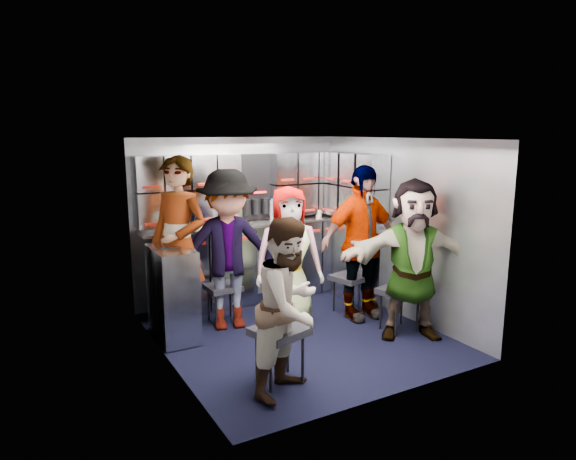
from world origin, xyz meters
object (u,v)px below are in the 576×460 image
jump_seat_near_left (279,334)px  attendant_standing (179,246)px  jump_seat_center (281,290)px  attendant_arc_a (290,307)px  attendant_arc_e (413,259)px  jump_seat_mid_left (223,289)px  attendant_arc_d (360,243)px  attendant_arc_b (228,250)px  attendant_arc_c (289,257)px  jump_seat_mid_right (350,279)px  jump_seat_near_right (400,293)px

jump_seat_near_left → attendant_standing: 1.70m
jump_seat_center → attendant_arc_a: 1.74m
jump_seat_center → attendant_arc_e: attendant_arc_e is taller
jump_seat_near_left → jump_seat_mid_left: size_ratio=1.17×
attendant_arc_d → attendant_arc_b: bearing=162.0°
attendant_arc_e → attendant_arc_a: bearing=-138.3°
attendant_arc_c → attendant_arc_d: (0.84, -0.20, 0.11)m
jump_seat_near_left → attendant_arc_d: size_ratio=0.29×
attendant_arc_a → attendant_arc_b: attendant_arc_b is taller
attendant_arc_a → attendant_arc_e: 1.77m
attendant_arc_a → attendant_arc_e: (1.72, 0.40, 0.10)m
jump_seat_near_left → attendant_arc_d: 1.91m
jump_seat_mid_left → attendant_arc_e: attendant_arc_e is taller
jump_seat_center → attendant_arc_e: size_ratio=0.25×
jump_seat_mid_left → attendant_arc_b: bearing=-90.0°
jump_seat_near_left → jump_seat_mid_right: jump_seat_near_left is taller
jump_seat_mid_left → jump_seat_near_right: bearing=-36.8°
attendant_arc_c → jump_seat_near_right: bearing=-21.8°
attendant_arc_c → jump_seat_center: bearing=106.2°
jump_seat_near_left → attendant_arc_b: attendant_arc_b is taller
jump_seat_near_left → jump_seat_mid_right: bearing=35.8°
attendant_arc_a → jump_seat_center: bearing=34.8°
attendant_arc_c → attendant_arc_e: (0.97, -0.94, 0.06)m
jump_seat_center → attendant_arc_d: bearing=-24.6°
jump_seat_mid_left → attendant_arc_a: (-0.12, -1.78, 0.36)m
jump_seat_mid_right → attendant_arc_e: 1.02m
attendant_arc_b → jump_seat_mid_left: bearing=103.3°
attendant_arc_e → attendant_arc_b: bearing=171.7°
attendant_standing → attendant_arc_b: bearing=39.7°
jump_seat_mid_right → attendant_arc_d: size_ratio=0.26×
attendant_arc_d → attendant_standing: bearing=162.2°
attendant_arc_e → jump_seat_near_right: bearing=118.5°
attendant_arc_c → attendant_arc_e: 1.36m
jump_seat_near_left → jump_seat_near_right: bearing=13.3°
attendant_arc_d → jump_seat_mid_left: bearing=155.9°
attendant_standing → attendant_arc_a: (0.38, -1.75, -0.21)m
jump_seat_near_right → attendant_arc_c: (-0.97, 0.76, 0.36)m
jump_seat_near_left → attendant_arc_c: bearing=57.5°
attendant_arc_a → jump_seat_near_left: bearing=60.7°
jump_seat_center → attendant_arc_e: 1.57m
jump_seat_mid_left → attendant_arc_d: (1.46, -0.64, 0.51)m
jump_seat_near_left → attendant_arc_c: attendant_arc_c is taller
attendant_arc_a → attendant_arc_c: (0.74, 1.35, 0.04)m
attendant_arc_e → jump_seat_near_left: bearing=-144.1°
jump_seat_mid_right → attendant_arc_d: attendant_arc_d is taller
jump_seat_mid_right → attendant_arc_a: 2.09m
jump_seat_mid_left → attendant_arc_c: (0.62, -0.43, 0.40)m
jump_seat_near_left → attendant_arc_e: size_ratio=0.30×
jump_seat_mid_left → attendant_arc_c: 0.86m
jump_seat_mid_right → attendant_arc_c: size_ratio=0.30×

